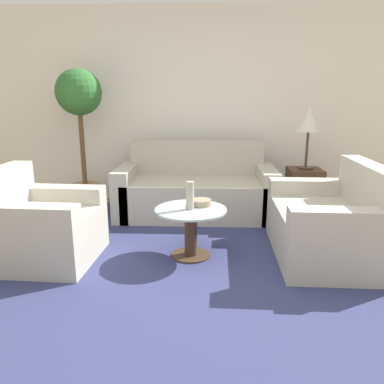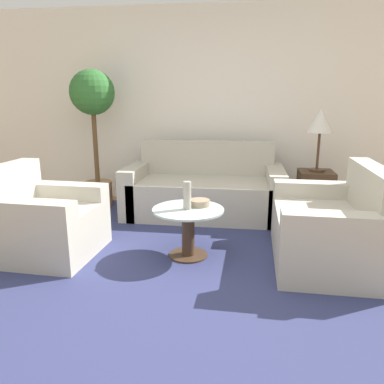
{
  "view_description": "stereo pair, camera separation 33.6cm",
  "coord_description": "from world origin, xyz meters",
  "px_view_note": "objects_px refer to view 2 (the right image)",
  "views": [
    {
      "loc": [
        0.15,
        -2.39,
        1.43
      ],
      "look_at": [
        0.01,
        1.06,
        0.55
      ],
      "focal_mm": 35.0,
      "sensor_mm": 36.0,
      "label": 1
    },
    {
      "loc": [
        0.49,
        -2.36,
        1.43
      ],
      "look_at": [
        0.01,
        1.06,
        0.55
      ],
      "focal_mm": 35.0,
      "sensor_mm": 36.0,
      "label": 2
    }
  ],
  "objects_px": {
    "coffee_table": "(188,226)",
    "potted_plant": "(93,113)",
    "loveseat": "(334,231)",
    "armchair": "(43,224)",
    "table_lamp": "(321,122)",
    "bowl": "(200,203)",
    "sofa_main": "(205,191)",
    "vase": "(188,195)"
  },
  "relations": [
    {
      "from": "vase",
      "to": "bowl",
      "type": "relative_size",
      "value": 1.34
    },
    {
      "from": "loveseat",
      "to": "table_lamp",
      "type": "xyz_separation_m",
      "value": [
        0.04,
        1.24,
        0.86
      ]
    },
    {
      "from": "coffee_table",
      "to": "table_lamp",
      "type": "height_order",
      "value": "table_lamp"
    },
    {
      "from": "coffee_table",
      "to": "bowl",
      "type": "bearing_deg",
      "value": 50.36
    },
    {
      "from": "sofa_main",
      "to": "table_lamp",
      "type": "distance_m",
      "value": 1.58
    },
    {
      "from": "coffee_table",
      "to": "bowl",
      "type": "relative_size",
      "value": 3.44
    },
    {
      "from": "bowl",
      "to": "armchair",
      "type": "bearing_deg",
      "value": -170.7
    },
    {
      "from": "sofa_main",
      "to": "vase",
      "type": "height_order",
      "value": "sofa_main"
    },
    {
      "from": "armchair",
      "to": "coffee_table",
      "type": "height_order",
      "value": "armchair"
    },
    {
      "from": "coffee_table",
      "to": "sofa_main",
      "type": "bearing_deg",
      "value": 89.76
    },
    {
      "from": "table_lamp",
      "to": "potted_plant",
      "type": "xyz_separation_m",
      "value": [
        -2.79,
        0.19,
        0.07
      ]
    },
    {
      "from": "armchair",
      "to": "coffee_table",
      "type": "xyz_separation_m",
      "value": [
        1.34,
        0.13,
        0.0
      ]
    },
    {
      "from": "armchair",
      "to": "vase",
      "type": "distance_m",
      "value": 1.37
    },
    {
      "from": "loveseat",
      "to": "potted_plant",
      "type": "relative_size",
      "value": 0.72
    },
    {
      "from": "loveseat",
      "to": "bowl",
      "type": "bearing_deg",
      "value": -90.51
    },
    {
      "from": "armchair",
      "to": "potted_plant",
      "type": "relative_size",
      "value": 0.5
    },
    {
      "from": "armchair",
      "to": "table_lamp",
      "type": "height_order",
      "value": "table_lamp"
    },
    {
      "from": "sofa_main",
      "to": "potted_plant",
      "type": "height_order",
      "value": "potted_plant"
    },
    {
      "from": "sofa_main",
      "to": "potted_plant",
      "type": "xyz_separation_m",
      "value": [
        -1.46,
        0.17,
        0.94
      ]
    },
    {
      "from": "table_lamp",
      "to": "sofa_main",
      "type": "bearing_deg",
      "value": 178.76
    },
    {
      "from": "loveseat",
      "to": "bowl",
      "type": "xyz_separation_m",
      "value": [
        -1.2,
        0.04,
        0.2
      ]
    },
    {
      "from": "sofa_main",
      "to": "coffee_table",
      "type": "xyz_separation_m",
      "value": [
        -0.01,
        -1.34,
        0.01
      ]
    },
    {
      "from": "potted_plant",
      "to": "armchair",
      "type": "bearing_deg",
      "value": -85.8
    },
    {
      "from": "armchair",
      "to": "vase",
      "type": "relative_size",
      "value": 3.51
    },
    {
      "from": "armchair",
      "to": "bowl",
      "type": "distance_m",
      "value": 1.46
    },
    {
      "from": "coffee_table",
      "to": "table_lamp",
      "type": "distance_m",
      "value": 2.06
    },
    {
      "from": "vase",
      "to": "potted_plant",
      "type": "bearing_deg",
      "value": 133.74
    },
    {
      "from": "armchair",
      "to": "table_lamp",
      "type": "distance_m",
      "value": 3.15
    },
    {
      "from": "coffee_table",
      "to": "potted_plant",
      "type": "xyz_separation_m",
      "value": [
        -1.46,
        1.51,
        0.93
      ]
    },
    {
      "from": "table_lamp",
      "to": "potted_plant",
      "type": "height_order",
      "value": "potted_plant"
    },
    {
      "from": "coffee_table",
      "to": "potted_plant",
      "type": "distance_m",
      "value": 2.29
    },
    {
      "from": "armchair",
      "to": "potted_plant",
      "type": "distance_m",
      "value": 1.88
    },
    {
      "from": "loveseat",
      "to": "armchair",
      "type": "bearing_deg",
      "value": -84.45
    },
    {
      "from": "table_lamp",
      "to": "potted_plant",
      "type": "bearing_deg",
      "value": 176.02
    },
    {
      "from": "loveseat",
      "to": "vase",
      "type": "height_order",
      "value": "loveseat"
    },
    {
      "from": "potted_plant",
      "to": "sofa_main",
      "type": "bearing_deg",
      "value": -6.44
    },
    {
      "from": "loveseat",
      "to": "bowl",
      "type": "height_order",
      "value": "loveseat"
    },
    {
      "from": "table_lamp",
      "to": "loveseat",
      "type": "bearing_deg",
      "value": -91.94
    },
    {
      "from": "armchair",
      "to": "potted_plant",
      "type": "xyz_separation_m",
      "value": [
        -0.12,
        1.63,
        0.93
      ]
    },
    {
      "from": "bowl",
      "to": "loveseat",
      "type": "bearing_deg",
      "value": -1.81
    },
    {
      "from": "coffee_table",
      "to": "loveseat",
      "type": "bearing_deg",
      "value": 3.13
    },
    {
      "from": "table_lamp",
      "to": "bowl",
      "type": "xyz_separation_m",
      "value": [
        -1.24,
        -1.2,
        -0.67
      ]
    }
  ]
}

